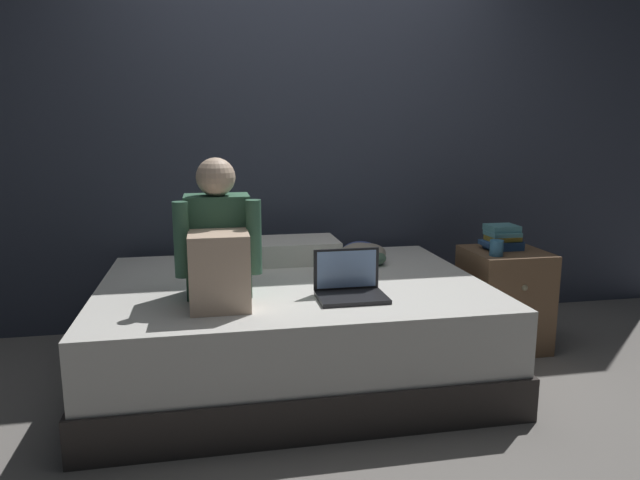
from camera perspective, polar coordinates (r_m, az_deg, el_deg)
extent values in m
plane|color=gray|center=(2.96, 2.09, -15.01)|extent=(8.00, 8.00, 0.00)
cube|color=#383D4C|center=(3.84, -1.90, 11.81)|extent=(5.60, 0.10, 2.70)
cube|color=#332D2B|center=(3.15, -2.77, -11.27)|extent=(2.00, 1.50, 0.21)
cube|color=silver|center=(3.06, -2.81, -6.81)|extent=(1.96, 1.46, 0.31)
cube|color=brown|center=(3.62, 17.80, -5.59)|extent=(0.44, 0.44, 0.59)
sphere|color=gray|center=(3.40, 19.70, -4.49)|extent=(0.04, 0.04, 0.04)
cube|color=#38664C|center=(2.75, -10.13, -0.53)|extent=(0.30, 0.20, 0.48)
sphere|color=beige|center=(2.68, -10.35, 6.17)|extent=(0.18, 0.18, 0.18)
cube|color=beige|center=(2.55, -9.98, -3.04)|extent=(0.26, 0.24, 0.34)
cylinder|color=#38664C|center=(2.61, -13.63, 0.03)|extent=(0.07, 0.07, 0.34)
cylinder|color=#38664C|center=(2.61, -6.61, 0.29)|extent=(0.07, 0.07, 0.34)
cube|color=black|center=(2.68, 3.20, -5.75)|extent=(0.32, 0.22, 0.02)
cube|color=black|center=(2.76, 2.64, -2.89)|extent=(0.32, 0.01, 0.20)
cube|color=#8CB2EA|center=(2.75, 2.68, -2.93)|extent=(0.29, 0.00, 0.18)
cube|color=silver|center=(3.44, -2.95, -1.02)|extent=(0.56, 0.36, 0.13)
cube|color=#284C84|center=(3.57, 17.79, -0.68)|extent=(0.20, 0.14, 0.03)
cube|color=#284C84|center=(3.56, 17.59, -0.28)|extent=(0.23, 0.14, 0.03)
cube|color=gold|center=(3.56, 17.76, 0.21)|extent=(0.18, 0.12, 0.04)
cube|color=teal|center=(3.53, 17.72, 0.61)|extent=(0.18, 0.15, 0.02)
cube|color=teal|center=(3.54, 17.67, 1.15)|extent=(0.17, 0.15, 0.04)
cylinder|color=teal|center=(3.37, 17.18, -0.76)|extent=(0.08, 0.08, 0.09)
ellipsoid|color=#3D4C8E|center=(3.42, 4.04, -1.17)|extent=(0.22, 0.19, 0.12)
ellipsoid|color=#4C6B56|center=(3.34, 5.30, -1.82)|extent=(0.16, 0.13, 0.09)
ellipsoid|color=gray|center=(3.35, 3.99, -1.38)|extent=(0.24, 0.20, 0.13)
ellipsoid|color=gray|center=(3.38, 4.76, -1.35)|extent=(0.22, 0.19, 0.12)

